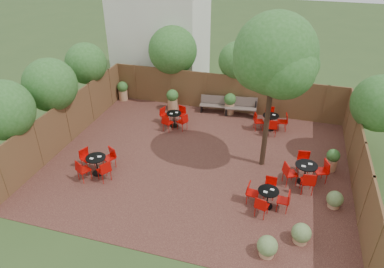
% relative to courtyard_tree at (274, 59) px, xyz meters
% --- Properties ---
extents(ground, '(80.00, 80.00, 0.00)m').
position_rel_courtyard_tree_xyz_m(ground, '(-2.54, -0.58, -4.45)').
color(ground, '#354F23').
rests_on(ground, ground).
extents(courtyard_paving, '(12.00, 10.00, 0.02)m').
position_rel_courtyard_tree_xyz_m(courtyard_paving, '(-2.54, -0.58, -4.44)').
color(courtyard_paving, '#3B1C18').
rests_on(courtyard_paving, ground).
extents(fence_back, '(12.00, 0.08, 2.00)m').
position_rel_courtyard_tree_xyz_m(fence_back, '(-2.54, 4.42, -3.45)').
color(fence_back, brown).
rests_on(fence_back, ground).
extents(fence_left, '(0.08, 10.00, 2.00)m').
position_rel_courtyard_tree_xyz_m(fence_left, '(-8.54, -0.58, -3.45)').
color(fence_left, brown).
rests_on(fence_left, ground).
extents(fence_right, '(0.08, 10.00, 2.00)m').
position_rel_courtyard_tree_xyz_m(fence_right, '(3.46, -0.58, -3.45)').
color(fence_right, brown).
rests_on(fence_right, ground).
extents(neighbour_building, '(5.00, 4.00, 8.00)m').
position_rel_courtyard_tree_xyz_m(neighbour_building, '(-7.04, 7.42, -0.45)').
color(neighbour_building, silver).
rests_on(neighbour_building, ground).
extents(overhang_foliage, '(15.51, 10.60, 2.58)m').
position_rel_courtyard_tree_xyz_m(overhang_foliage, '(-4.65, 2.17, -1.78)').
color(overhang_foliage, '#2A5F1F').
rests_on(overhang_foliage, ground).
extents(courtyard_tree, '(2.99, 2.93, 6.09)m').
position_rel_courtyard_tree_xyz_m(courtyard_tree, '(0.00, 0.00, 0.00)').
color(courtyard_tree, black).
rests_on(courtyard_tree, courtyard_paving).
extents(park_bench_left, '(1.48, 0.63, 0.89)m').
position_rel_courtyard_tree_xyz_m(park_bench_left, '(-2.96, 4.04, -3.98)').
color(park_bench_left, brown).
rests_on(park_bench_left, courtyard_paving).
extents(park_bench_right, '(1.62, 0.71, 0.97)m').
position_rel_courtyard_tree_xyz_m(park_bench_right, '(-1.55, 4.05, -3.94)').
color(park_bench_right, brown).
rests_on(park_bench_right, courtyard_paving).
extents(bistro_tables, '(9.45, 7.05, 0.93)m').
position_rel_courtyard_tree_xyz_m(bistro_tables, '(-1.55, -0.18, -4.00)').
color(bistro_tables, black).
rests_on(bistro_tables, courtyard_paving).
extents(planters, '(11.42, 4.30, 1.14)m').
position_rel_courtyard_tree_xyz_m(planters, '(-3.76, 3.35, -3.85)').
color(planters, tan).
rests_on(planters, courtyard_paving).
extents(low_shrubs, '(2.61, 3.36, 0.66)m').
position_rel_courtyard_tree_xyz_m(low_shrubs, '(1.58, -3.57, -4.12)').
color(low_shrubs, tan).
rests_on(low_shrubs, courtyard_paving).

